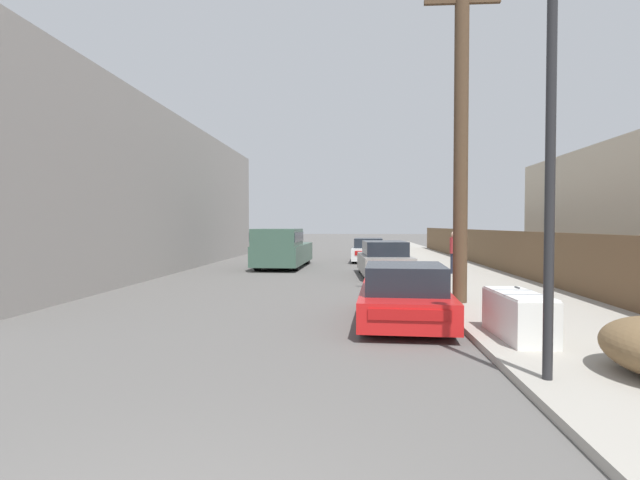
{
  "coord_description": "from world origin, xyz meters",
  "views": [
    {
      "loc": [
        1.18,
        -2.33,
        2.0
      ],
      "look_at": [
        0.44,
        8.52,
        1.68
      ],
      "focal_mm": 28.0,
      "sensor_mm": 36.0,
      "label": 1
    }
  ],
  "objects": [
    {
      "name": "building_left_block",
      "position": [
        -9.72,
        19.51,
        3.32
      ],
      "size": [
        7.0,
        25.86,
        6.64
      ],
      "primitive_type": "cube",
      "color": "gray",
      "rests_on": "ground"
    },
    {
      "name": "pickup_truck",
      "position": [
        -2.16,
        20.59,
        0.92
      ],
      "size": [
        2.24,
        5.9,
        1.84
      ],
      "rotation": [
        0.0,
        0.0,
        3.11
      ],
      "color": "#385647",
      "rests_on": "ground"
    },
    {
      "name": "wooden_fence",
      "position": [
        7.25,
        20.6,
        0.95
      ],
      "size": [
        0.08,
        37.48,
        1.66
      ],
      "primitive_type": "cube",
      "color": "brown",
      "rests_on": "sidewalk_curb"
    },
    {
      "name": "sidewalk_curb",
      "position": [
        5.3,
        23.5,
        0.06
      ],
      "size": [
        4.2,
        63.0,
        0.12
      ],
      "primitive_type": "cube",
      "color": "#9E998E",
      "rests_on": "ground"
    },
    {
      "name": "parked_sports_car_red",
      "position": [
        2.21,
        7.95,
        0.56
      ],
      "size": [
        2.0,
        4.27,
        1.22
      ],
      "rotation": [
        0.0,
        0.0,
        -0.06
      ],
      "color": "red",
      "rests_on": "ground"
    },
    {
      "name": "street_lamp",
      "position": [
        3.54,
        3.87,
        2.97
      ],
      "size": [
        0.26,
        0.26,
        4.93
      ],
      "color": "#232326",
      "rests_on": "sidewalk_curb"
    },
    {
      "name": "car_parked_far",
      "position": [
        1.97,
        25.01,
        0.61
      ],
      "size": [
        1.87,
        4.32,
        1.29
      ],
      "rotation": [
        0.0,
        0.0,
        -0.04
      ],
      "color": "silver",
      "rests_on": "ground"
    },
    {
      "name": "discarded_fridge",
      "position": [
        3.92,
        6.17,
        0.5
      ],
      "size": [
        0.73,
        1.87,
        0.78
      ],
      "rotation": [
        0.0,
        0.0,
        0.03
      ],
      "color": "silver",
      "rests_on": "sidewalk_curb"
    },
    {
      "name": "car_parked_mid",
      "position": [
        2.36,
        17.23,
        0.64
      ],
      "size": [
        2.05,
        4.55,
        1.38
      ],
      "rotation": [
        0.0,
        0.0,
        0.06
      ],
      "color": "gray",
      "rests_on": "ground"
    },
    {
      "name": "utility_pole",
      "position": [
        3.76,
        9.97,
        4.23
      ],
      "size": [
        1.8,
        0.34,
        8.05
      ],
      "color": "#4C3826",
      "rests_on": "sidewalk_curb"
    },
    {
      "name": "pedestrian",
      "position": [
        5.05,
        17.23,
        0.96
      ],
      "size": [
        0.34,
        0.34,
        1.64
      ],
      "color": "#282D42",
      "rests_on": "sidewalk_curb"
    }
  ]
}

